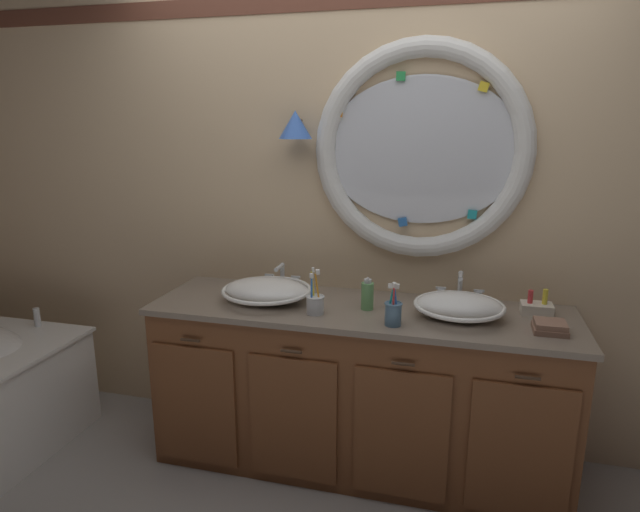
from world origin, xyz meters
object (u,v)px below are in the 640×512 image
Objects in this scene: soap_dispenser at (367,295)px; sink_basin_left at (267,290)px; folded_hand_towel at (550,327)px; toiletry_basket at (537,308)px; toothbrush_holder_left at (315,303)px; toothbrush_holder_right at (393,312)px; sink_basin_right at (459,306)px.

sink_basin_left is at bearing -178.48° from soap_dispenser.
sink_basin_left reaches higher than folded_hand_towel.
toiletry_basket is (-0.03, 0.23, 0.01)m from folded_hand_towel.
soap_dispenser is (0.23, 0.13, 0.02)m from toothbrush_holder_left.
toothbrush_holder_left is 0.38m from toothbrush_holder_right.
sink_basin_left is 3.17× the size of toiletry_basket.
toothbrush_holder_right is (-0.28, -0.17, 0.00)m from sink_basin_right.
toothbrush_holder_right is at bearing -14.16° from sink_basin_left.
toiletry_basket is (1.31, 0.16, -0.03)m from sink_basin_left.
soap_dispenser reaches higher than sink_basin_left.
toothbrush_holder_right reaches higher than sink_basin_right.
soap_dispenser is 1.15× the size of folded_hand_towel.
toothbrush_holder_left is at bearing -170.39° from sink_basin_right.
toiletry_basket is at bearing 10.13° from soap_dispenser.
sink_basin_left is 0.31m from toothbrush_holder_left.
sink_basin_right reaches higher than folded_hand_towel.
sink_basin_left is 0.95m from sink_basin_right.
toothbrush_holder_right is 1.41× the size of toiletry_basket.
sink_basin_left is 3.23× the size of folded_hand_towel.
sink_basin_right is 0.40m from folded_hand_towel.
sink_basin_left is at bearing 165.84° from toothbrush_holder_right.
toothbrush_holder_left is 1.55× the size of toiletry_basket.
toothbrush_holder_left reaches higher than soap_dispenser.
sink_basin_right is at bearing 9.61° from toothbrush_holder_left.
folded_hand_towel is at bearing -3.18° from sink_basin_left.
toothbrush_holder_left is 1.58× the size of folded_hand_towel.
folded_hand_towel is at bearing -82.69° from toiletry_basket.
folded_hand_towel is 0.23m from toiletry_basket.
sink_basin_right reaches higher than sink_basin_left.
toiletry_basket is at bearing 14.67° from toothbrush_holder_left.
toothbrush_holder_right is (0.66, -0.17, 0.00)m from sink_basin_left.
toothbrush_holder_right reaches higher than soap_dispenser.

